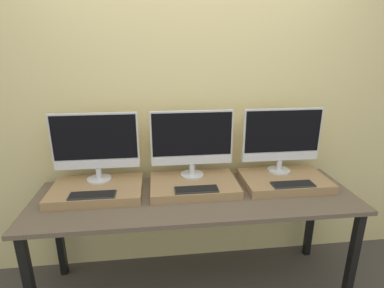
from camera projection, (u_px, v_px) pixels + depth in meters
name	position (u px, v px, depth m)	size (l,w,h in m)	color
wall_back	(189.00, 110.00, 2.28)	(8.00, 0.04, 2.60)	#DBC684
workbench	(195.00, 205.00, 2.07)	(2.19, 0.69, 0.79)	brown
wooden_riser_left	(97.00, 190.00, 2.05)	(0.61, 0.41, 0.06)	#99754C
monitor_left	(96.00, 144.00, 2.06)	(0.59, 0.17, 0.49)	silver
keyboard_left	(92.00, 195.00, 1.91)	(0.29, 0.10, 0.01)	#2D2D2D
wooden_riser_center	(194.00, 185.00, 2.13)	(0.61, 0.41, 0.06)	#99754C
monitor_center	(192.00, 141.00, 2.14)	(0.59, 0.17, 0.49)	silver
keyboard_center	(196.00, 189.00, 1.98)	(0.29, 0.10, 0.01)	#2D2D2D
wooden_riser_right	(284.00, 181.00, 2.20)	(0.61, 0.41, 0.06)	#99754C
monitor_right	(282.00, 137.00, 2.21)	(0.59, 0.17, 0.49)	silver
keyboard_right	(293.00, 184.00, 2.06)	(0.29, 0.10, 0.01)	#2D2D2D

